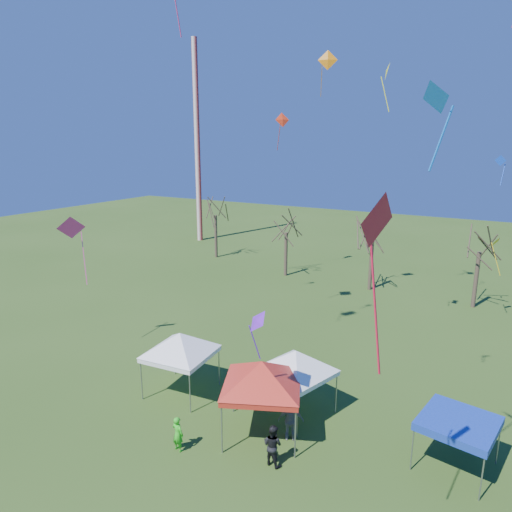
{
  "coord_description": "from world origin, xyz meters",
  "views": [
    {
      "loc": [
        7.93,
        -14.06,
        12.69
      ],
      "look_at": [
        -1.78,
        3.0,
        7.77
      ],
      "focal_mm": 32.0,
      "sensor_mm": 36.0,
      "label": 1
    }
  ],
  "objects_px": {
    "tree_2": "(374,219)",
    "tent_red": "(262,366)",
    "radio_mast": "(197,144)",
    "tent_blue": "(458,424)",
    "person_grey": "(291,420)",
    "person_green": "(178,434)",
    "tent_white_west": "(180,337)",
    "tree_0": "(215,200)",
    "tent_white_mid": "(296,355)",
    "tree_1": "(286,217)",
    "person_dark": "(273,445)",
    "tree_3": "(482,232)"
  },
  "relations": [
    {
      "from": "person_dark",
      "to": "person_green",
      "type": "bearing_deg",
      "value": 24.34
    },
    {
      "from": "tree_3",
      "to": "tent_white_mid",
      "type": "xyz_separation_m",
      "value": [
        -6.17,
        -20.15,
        -3.08
      ]
    },
    {
      "from": "person_green",
      "to": "person_dark",
      "type": "bearing_deg",
      "value": -153.93
    },
    {
      "from": "tent_white_west",
      "to": "tent_white_mid",
      "type": "height_order",
      "value": "tent_white_west"
    },
    {
      "from": "tent_white_mid",
      "to": "tree_1",
      "type": "bearing_deg",
      "value": 117.11
    },
    {
      "from": "tent_white_west",
      "to": "person_green",
      "type": "height_order",
      "value": "tent_white_west"
    },
    {
      "from": "radio_mast",
      "to": "person_green",
      "type": "xyz_separation_m",
      "value": [
        24.78,
        -35.12,
        -11.72
      ]
    },
    {
      "from": "tree_3",
      "to": "radio_mast",
      "type": "bearing_deg",
      "value": 163.69
    },
    {
      "from": "tree_2",
      "to": "person_dark",
      "type": "height_order",
      "value": "tree_2"
    },
    {
      "from": "tent_red",
      "to": "tree_3",
      "type": "bearing_deg",
      "value": 73.22
    },
    {
      "from": "tent_blue",
      "to": "person_green",
      "type": "xyz_separation_m",
      "value": [
        -10.28,
        -4.66,
        -1.19
      ]
    },
    {
      "from": "radio_mast",
      "to": "person_dark",
      "type": "bearing_deg",
      "value": -49.81
    },
    {
      "from": "person_grey",
      "to": "person_dark",
      "type": "xyz_separation_m",
      "value": [
        0.04,
        -1.79,
        -0.07
      ]
    },
    {
      "from": "radio_mast",
      "to": "person_grey",
      "type": "relative_size",
      "value": 13.21
    },
    {
      "from": "tree_0",
      "to": "tent_blue",
      "type": "height_order",
      "value": "tree_0"
    },
    {
      "from": "person_green",
      "to": "tree_2",
      "type": "bearing_deg",
      "value": -83.35
    },
    {
      "from": "tent_blue",
      "to": "tree_2",
      "type": "bearing_deg",
      "value": 114.33
    },
    {
      "from": "person_green",
      "to": "person_dark",
      "type": "distance_m",
      "value": 4.05
    },
    {
      "from": "tree_0",
      "to": "tent_white_mid",
      "type": "relative_size",
      "value": 2.1
    },
    {
      "from": "tent_white_mid",
      "to": "person_green",
      "type": "height_order",
      "value": "tent_white_mid"
    },
    {
      "from": "tent_blue",
      "to": "person_grey",
      "type": "bearing_deg",
      "value": -165.66
    },
    {
      "from": "tent_white_west",
      "to": "tree_0",
      "type": "bearing_deg",
      "value": 120.92
    },
    {
      "from": "person_green",
      "to": "tent_white_west",
      "type": "bearing_deg",
      "value": -44.74
    },
    {
      "from": "tent_white_west",
      "to": "person_grey",
      "type": "relative_size",
      "value": 2.28
    },
    {
      "from": "tent_white_west",
      "to": "tent_red",
      "type": "distance_m",
      "value": 5.39
    },
    {
      "from": "radio_mast",
      "to": "tent_red",
      "type": "bearing_deg",
      "value": -49.86
    },
    {
      "from": "tree_2",
      "to": "tent_blue",
      "type": "height_order",
      "value": "tree_2"
    },
    {
      "from": "person_grey",
      "to": "tree_2",
      "type": "bearing_deg",
      "value": -107.81
    },
    {
      "from": "tree_1",
      "to": "person_grey",
      "type": "xyz_separation_m",
      "value": [
        11.36,
        -22.77,
        -4.84
      ]
    },
    {
      "from": "person_dark",
      "to": "tree_2",
      "type": "bearing_deg",
      "value": -76.11
    },
    {
      "from": "tree_2",
      "to": "tent_red",
      "type": "bearing_deg",
      "value": -85.86
    },
    {
      "from": "person_grey",
      "to": "tent_white_west",
      "type": "bearing_deg",
      "value": -31.78
    },
    {
      "from": "person_green",
      "to": "tree_1",
      "type": "bearing_deg",
      "value": -65.12
    },
    {
      "from": "person_dark",
      "to": "tent_white_west",
      "type": "bearing_deg",
      "value": -14.04
    },
    {
      "from": "tent_red",
      "to": "person_dark",
      "type": "bearing_deg",
      "value": -48.89
    },
    {
      "from": "radio_mast",
      "to": "person_grey",
      "type": "xyz_separation_m",
      "value": [
        28.6,
        -32.12,
        -11.55
      ]
    },
    {
      "from": "person_green",
      "to": "person_grey",
      "type": "height_order",
      "value": "person_grey"
    },
    {
      "from": "tree_1",
      "to": "tent_white_west",
      "type": "height_order",
      "value": "tree_1"
    },
    {
      "from": "tent_white_west",
      "to": "person_green",
      "type": "bearing_deg",
      "value": -53.3
    },
    {
      "from": "tree_2",
      "to": "tent_blue",
      "type": "distance_m",
      "value": 23.28
    },
    {
      "from": "tent_white_west",
      "to": "tent_red",
      "type": "height_order",
      "value": "tent_red"
    },
    {
      "from": "tent_white_west",
      "to": "tent_blue",
      "type": "bearing_deg",
      "value": 3.95
    },
    {
      "from": "radio_mast",
      "to": "tent_red",
      "type": "height_order",
      "value": "radio_mast"
    },
    {
      "from": "tree_1",
      "to": "tent_white_mid",
      "type": "bearing_deg",
      "value": -62.89
    },
    {
      "from": "tree_0",
      "to": "person_grey",
      "type": "xyz_separation_m",
      "value": [
        21.44,
        -25.5,
        -5.54
      ]
    },
    {
      "from": "tent_white_mid",
      "to": "person_grey",
      "type": "xyz_separation_m",
      "value": [
        0.74,
        -2.01,
        -2.05
      ]
    },
    {
      "from": "tent_red",
      "to": "person_dark",
      "type": "distance_m",
      "value": 3.17
    },
    {
      "from": "tent_red",
      "to": "radio_mast",
      "type": "bearing_deg",
      "value": 130.14
    },
    {
      "from": "tree_0",
      "to": "person_grey",
      "type": "height_order",
      "value": "tree_0"
    },
    {
      "from": "tree_3",
      "to": "person_dark",
      "type": "relative_size",
      "value": 4.53
    }
  ]
}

